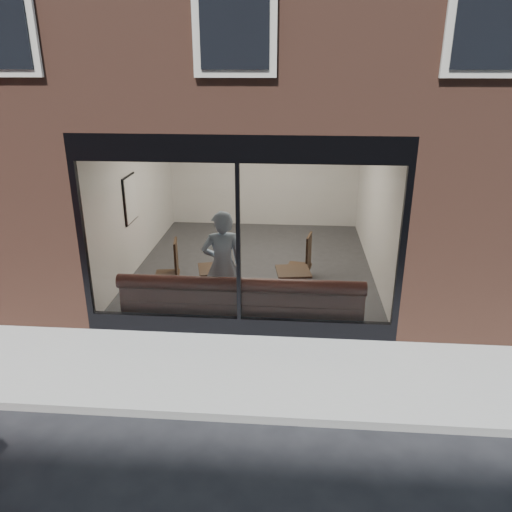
# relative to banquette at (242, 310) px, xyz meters

# --- Properties ---
(ground) EXTENTS (120.00, 120.00, 0.00)m
(ground) POSITION_rel_banquette_xyz_m (0.00, -2.45, -0.23)
(ground) COLOR black
(ground) RESTS_ON ground
(sidewalk_near) EXTENTS (40.00, 2.00, 0.01)m
(sidewalk_near) POSITION_rel_banquette_xyz_m (0.00, -1.45, -0.22)
(sidewalk_near) COLOR gray
(sidewalk_near) RESTS_ON ground
(kerb_near) EXTENTS (40.00, 0.10, 0.12)m
(kerb_near) POSITION_rel_banquette_xyz_m (0.00, -2.50, -0.17)
(kerb_near) COLOR gray
(kerb_near) RESTS_ON ground
(host_building_pier_left) EXTENTS (2.50, 12.00, 3.20)m
(host_building_pier_left) POSITION_rel_banquette_xyz_m (-3.75, 5.55, 1.38)
(host_building_pier_left) COLOR brown
(host_building_pier_left) RESTS_ON ground
(host_building_pier_right) EXTENTS (2.50, 12.00, 3.20)m
(host_building_pier_right) POSITION_rel_banquette_xyz_m (3.75, 5.55, 1.38)
(host_building_pier_right) COLOR brown
(host_building_pier_right) RESTS_ON ground
(host_building_backfill) EXTENTS (5.00, 6.00, 3.20)m
(host_building_backfill) POSITION_rel_banquette_xyz_m (0.00, 8.55, 1.38)
(host_building_backfill) COLOR brown
(host_building_backfill) RESTS_ON ground
(cafe_floor) EXTENTS (6.00, 6.00, 0.00)m
(cafe_floor) POSITION_rel_banquette_xyz_m (0.00, 2.55, -0.21)
(cafe_floor) COLOR #2D2D30
(cafe_floor) RESTS_ON ground
(cafe_ceiling) EXTENTS (6.00, 6.00, 0.00)m
(cafe_ceiling) POSITION_rel_banquette_xyz_m (0.00, 2.55, 2.97)
(cafe_ceiling) COLOR white
(cafe_ceiling) RESTS_ON host_building_upper
(cafe_wall_back) EXTENTS (5.00, 0.00, 5.00)m
(cafe_wall_back) POSITION_rel_banquette_xyz_m (0.00, 5.54, 1.37)
(cafe_wall_back) COLOR silver
(cafe_wall_back) RESTS_ON ground
(cafe_wall_left) EXTENTS (0.00, 6.00, 6.00)m
(cafe_wall_left) POSITION_rel_banquette_xyz_m (-2.49, 2.55, 1.37)
(cafe_wall_left) COLOR silver
(cafe_wall_left) RESTS_ON ground
(cafe_wall_right) EXTENTS (0.00, 6.00, 6.00)m
(cafe_wall_right) POSITION_rel_banquette_xyz_m (2.49, 2.55, 1.37)
(cafe_wall_right) COLOR silver
(cafe_wall_right) RESTS_ON ground
(storefront_kick) EXTENTS (5.00, 0.10, 0.30)m
(storefront_kick) POSITION_rel_banquette_xyz_m (0.00, -0.40, -0.08)
(storefront_kick) COLOR black
(storefront_kick) RESTS_ON ground
(storefront_header) EXTENTS (5.00, 0.10, 0.40)m
(storefront_header) POSITION_rel_banquette_xyz_m (0.00, -0.40, 2.77)
(storefront_header) COLOR black
(storefront_header) RESTS_ON host_building_upper
(storefront_mullion) EXTENTS (0.06, 0.10, 2.50)m
(storefront_mullion) POSITION_rel_banquette_xyz_m (0.00, -0.40, 1.32)
(storefront_mullion) COLOR black
(storefront_mullion) RESTS_ON storefront_kick
(storefront_glass) EXTENTS (4.80, 0.00, 4.80)m
(storefront_glass) POSITION_rel_banquette_xyz_m (0.00, -0.43, 1.33)
(storefront_glass) COLOR white
(storefront_glass) RESTS_ON storefront_kick
(banquette) EXTENTS (4.00, 0.55, 0.45)m
(banquette) POSITION_rel_banquette_xyz_m (0.00, 0.00, 0.00)
(banquette) COLOR #321812
(banquette) RESTS_ON cafe_floor
(person) EXTENTS (0.79, 0.62, 1.90)m
(person) POSITION_rel_banquette_xyz_m (-0.35, 0.24, 0.72)
(person) COLOR #A1BBD6
(person) RESTS_ON cafe_floor
(cafe_table_left) EXTENTS (0.71, 0.71, 0.04)m
(cafe_table_left) POSITION_rel_banquette_xyz_m (-0.53, 0.55, 0.52)
(cafe_table_left) COLOR black
(cafe_table_left) RESTS_ON cafe_floor
(cafe_table_right) EXTENTS (0.66, 0.66, 0.04)m
(cafe_table_right) POSITION_rel_banquette_xyz_m (0.85, 0.55, 0.52)
(cafe_table_right) COLOR black
(cafe_table_right) RESTS_ON cafe_floor
(cafe_chair_left) EXTENTS (0.54, 0.54, 0.04)m
(cafe_chair_left) POSITION_rel_banquette_xyz_m (-1.63, 1.38, 0.01)
(cafe_chair_left) COLOR black
(cafe_chair_left) RESTS_ON cafe_floor
(cafe_chair_right) EXTENTS (0.55, 0.55, 0.04)m
(cafe_chair_right) POSITION_rel_banquette_xyz_m (0.96, 1.98, 0.01)
(cafe_chair_right) COLOR black
(cafe_chair_right) RESTS_ON cafe_floor
(wall_poster) EXTENTS (0.02, 0.67, 0.89)m
(wall_poster) POSITION_rel_banquette_xyz_m (-2.45, 2.04, 1.36)
(wall_poster) COLOR white
(wall_poster) RESTS_ON cafe_wall_left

